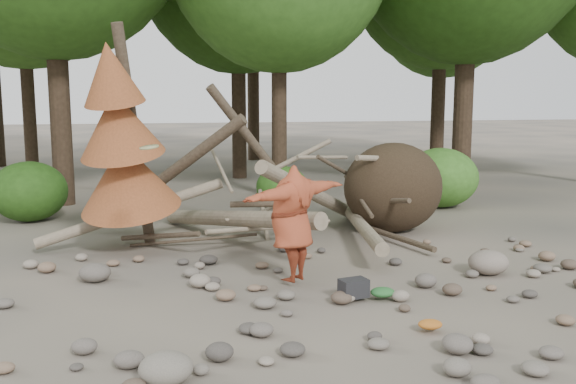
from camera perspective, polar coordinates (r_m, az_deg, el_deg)
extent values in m
plane|color=#514C44|center=(9.74, 3.93, -9.43)|extent=(120.00, 120.00, 0.00)
ellipsoid|color=#332619|center=(14.31, 9.33, 0.41)|extent=(2.20, 1.87, 1.98)
cylinder|color=gray|center=(12.93, -4.79, -2.37)|extent=(2.61, 5.11, 1.08)
cylinder|color=gray|center=(13.69, 2.43, -0.24)|extent=(3.18, 3.71, 1.90)
cylinder|color=brown|center=(13.60, -10.33, 1.70)|extent=(3.08, 1.91, 2.49)
cylinder|color=gray|center=(13.35, 6.49, -2.92)|extent=(1.13, 4.98, 0.43)
cylinder|color=brown|center=(13.94, -2.56, 3.65)|extent=(2.39, 1.03, 2.89)
cylinder|color=gray|center=(13.12, -13.67, -1.76)|extent=(3.71, 0.86, 1.20)
cylinder|color=#4C3F30|center=(12.70, -11.41, -3.87)|extent=(1.52, 1.70, 0.49)
cylinder|color=gray|center=(13.76, -0.20, -0.61)|extent=(1.57, 0.85, 0.69)
cylinder|color=#4C3F30|center=(14.58, 5.57, 1.47)|extent=(1.92, 1.25, 1.10)
cylinder|color=gray|center=(13.26, -5.97, 2.04)|extent=(0.37, 1.42, 0.85)
cylinder|color=#4C3F30|center=(13.31, 9.34, -3.89)|extent=(0.79, 2.54, 0.12)
cylinder|color=gray|center=(12.40, -3.52, -3.31)|extent=(1.78, 1.11, 0.29)
cylinder|color=#4C3F30|center=(12.73, -13.49, 4.74)|extent=(0.67, 1.13, 4.35)
cone|color=brown|center=(12.49, -14.13, 1.42)|extent=(2.06, 2.13, 1.86)
cone|color=brown|center=(12.21, -14.83, 5.94)|extent=(1.71, 1.78, 1.65)
cone|color=brown|center=(12.02, -15.50, 10.17)|extent=(1.23, 1.30, 1.41)
cylinder|color=#38281C|center=(18.62, -19.90, 12.68)|extent=(0.56, 0.56, 8.96)
cylinder|color=#38281C|center=(18.45, -0.79, 10.39)|extent=(0.44, 0.44, 7.14)
cylinder|color=#38281C|center=(21.06, 15.54, 13.02)|extent=(0.60, 0.60, 9.45)
cylinder|color=#38281C|center=(22.76, -22.21, 9.97)|extent=(0.42, 0.42, 7.56)
cylinder|color=#38281C|center=(23.33, -4.44, 11.74)|extent=(0.52, 0.52, 8.54)
cylinder|color=#38281C|center=(25.05, 13.29, 10.84)|extent=(0.50, 0.50, 8.12)
cylinder|color=#38281C|center=(29.78, -3.12, 11.29)|extent=(0.54, 0.54, 8.75)
cylinder|color=#38281C|center=(31.93, 13.46, 10.08)|extent=(0.46, 0.46, 7.84)
ellipsoid|color=#275115|center=(16.53, -22.03, 0.05)|extent=(1.80, 1.80, 1.44)
ellipsoid|color=#33671E|center=(17.21, -0.53, 0.47)|extent=(1.40, 1.40, 1.12)
ellipsoid|color=#3F7A26|center=(17.74, 13.42, 1.26)|extent=(2.00, 2.00, 1.60)
imported|color=#9A3D22|center=(10.13, 0.38, -2.80)|extent=(2.20, 1.85, 1.85)
cylinder|color=#979760|center=(9.66, -12.24, 3.92)|extent=(0.36, 0.36, 0.07)
cube|color=black|center=(9.62, 5.85, -8.83)|extent=(0.45, 0.35, 0.27)
ellipsoid|color=#255E2A|center=(9.74, 8.40, -9.08)|extent=(0.37, 0.31, 0.14)
ellipsoid|color=#A65B1C|center=(8.60, 12.52, -11.72)|extent=(0.32, 0.26, 0.11)
ellipsoid|color=slate|center=(7.11, -10.80, -15.14)|extent=(0.58, 0.52, 0.35)
ellipsoid|color=gray|center=(11.43, 17.39, -5.99)|extent=(0.69, 0.62, 0.41)
ellipsoid|color=#5E574F|center=(10.96, -16.79, -6.87)|extent=(0.51, 0.46, 0.31)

